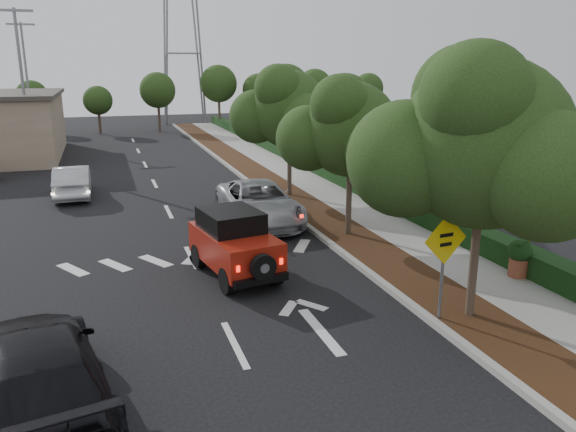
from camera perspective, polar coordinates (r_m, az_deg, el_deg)
name	(u,v)px	position (r m, az deg, el deg)	size (l,w,h in m)	color
ground	(235,344)	(12.50, -5.44, -12.86)	(120.00, 120.00, 0.00)	black
curb	(275,202)	(24.53, -1.33, 1.46)	(0.20, 70.00, 0.15)	#9E9B93
planting_strip	(297,200)	(24.83, 0.88, 1.59)	(1.80, 70.00, 0.12)	black
sidewalk	(336,197)	(25.51, 4.92, 1.90)	(2.00, 70.00, 0.12)	gray
hedge	(364,188)	(26.01, 7.77, 2.84)	(0.80, 70.00, 0.80)	black
transmission_tower	(186,124)	(59.68, -10.34, 9.20)	(7.00, 4.00, 28.00)	slate
street_tree_near	(469,318)	(14.27, 17.89, -9.88)	(3.80, 3.80, 5.92)	black
street_tree_mid	(348,236)	(19.92, 6.09, -2.08)	(3.20, 3.20, 5.32)	black
street_tree_far	(289,197)	(25.77, 0.15, 1.96)	(3.40, 3.40, 5.62)	black
light_pole_a	(32,165)	(37.49, -24.53, 4.73)	(2.00, 0.22, 9.00)	slate
light_pole_b	(34,141)	(49.42, -24.37, 6.94)	(2.00, 0.22, 9.00)	slate
red_jeep	(232,242)	(16.13, -5.67, -2.66)	(2.15, 3.81, 1.88)	black
silver_suv_ahead	(259,203)	(21.39, -2.97, 1.34)	(2.58, 5.59, 1.55)	#A4A5AB
black_suv_oncoming	(33,375)	(10.70, -24.50, -14.50)	(2.26, 5.56, 1.61)	black
silver_sedan_oncoming	(73,181)	(27.46, -21.04, 3.30)	(1.52, 4.37, 1.44)	#B6BABF
speed_hump_sign	(444,253)	(13.23, 15.59, -3.60)	(1.17, 0.17, 2.50)	slate
terracotta_planter	(520,254)	(16.89, 22.48, -3.59)	(0.66, 0.66, 1.15)	brown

